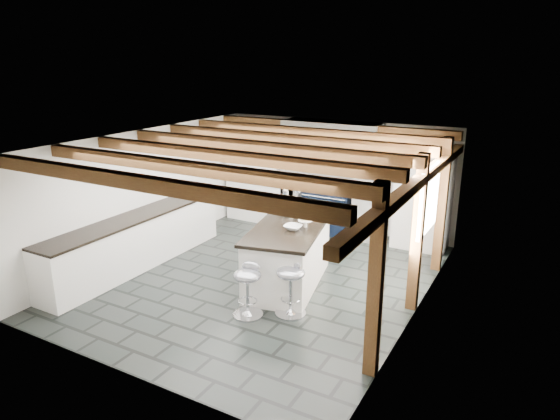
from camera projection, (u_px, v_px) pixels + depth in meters
The scene contains 6 objects.
ground at pixel (263, 278), 8.29m from camera, with size 6.00×6.00×0.00m, color black.
room_shell at pixel (273, 193), 9.44m from camera, with size 6.00×6.03×6.00m.
range_cooker at pixel (329, 210), 10.39m from camera, with size 1.00×0.63×0.99m.
kitchen_island at pixel (288, 255), 7.97m from camera, with size 1.43×2.15×1.31m.
bar_stool_near at pixel (291, 281), 7.00m from camera, with size 0.53×0.53×0.83m.
bar_stool_far at pixel (248, 284), 6.97m from camera, with size 0.46×0.46×0.80m.
Camera 1 is at (3.93, -6.49, 3.53)m, focal length 32.00 mm.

